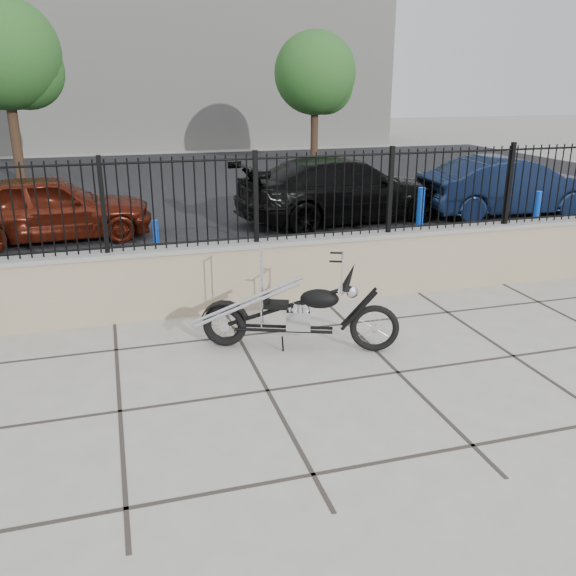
{
  "coord_description": "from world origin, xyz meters",
  "views": [
    {
      "loc": [
        -2.9,
        -5.53,
        3.08
      ],
      "look_at": [
        -0.91,
        1.25,
        0.68
      ],
      "focal_mm": 38.0,
      "sensor_mm": 36.0,
      "label": 1
    }
  ],
  "objects_px": {
    "car_red": "(50,208)",
    "car_black": "(344,190)",
    "car_blue": "(510,187)",
    "chopper_motorcycle": "(295,296)"
  },
  "relations": [
    {
      "from": "car_red",
      "to": "car_blue",
      "type": "xyz_separation_m",
      "value": [
        10.33,
        -0.53,
        0.02
      ]
    },
    {
      "from": "car_red",
      "to": "car_black",
      "type": "bearing_deg",
      "value": -93.61
    },
    {
      "from": "car_red",
      "to": "car_blue",
      "type": "bearing_deg",
      "value": -96.66
    },
    {
      "from": "chopper_motorcycle",
      "to": "car_black",
      "type": "relative_size",
      "value": 0.45
    },
    {
      "from": "chopper_motorcycle",
      "to": "car_blue",
      "type": "height_order",
      "value": "car_blue"
    },
    {
      "from": "chopper_motorcycle",
      "to": "car_red",
      "type": "xyz_separation_m",
      "value": [
        -3.18,
        6.45,
        -0.0
      ]
    },
    {
      "from": "chopper_motorcycle",
      "to": "car_red",
      "type": "relative_size",
      "value": 0.57
    },
    {
      "from": "car_red",
      "to": "chopper_motorcycle",
      "type": "bearing_deg",
      "value": -157.53
    },
    {
      "from": "chopper_motorcycle",
      "to": "car_red",
      "type": "bearing_deg",
      "value": 137.57
    },
    {
      "from": "car_blue",
      "to": "chopper_motorcycle",
      "type": "bearing_deg",
      "value": 133.86
    }
  ]
}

